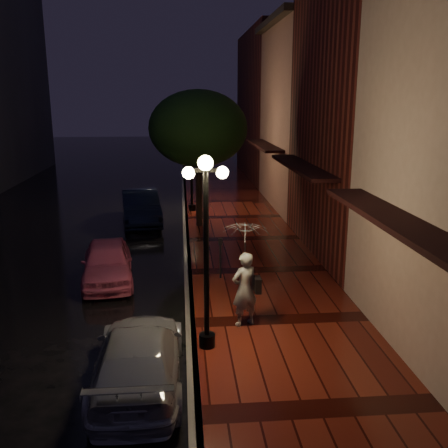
# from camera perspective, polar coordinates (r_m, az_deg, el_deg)

# --- Properties ---
(ground) EXTENTS (120.00, 120.00, 0.00)m
(ground) POSITION_cam_1_polar(r_m,az_deg,el_deg) (16.23, -4.13, -5.98)
(ground) COLOR black
(ground) RESTS_ON ground
(sidewalk) EXTENTS (4.50, 60.00, 0.15)m
(sidewalk) POSITION_cam_1_polar(r_m,az_deg,el_deg) (16.38, 3.80, -5.50)
(sidewalk) COLOR #43110C
(sidewalk) RESTS_ON ground
(curb) EXTENTS (0.25, 60.00, 0.15)m
(curb) POSITION_cam_1_polar(r_m,az_deg,el_deg) (16.21, -4.13, -5.73)
(curb) COLOR #595451
(curb) RESTS_ON ground
(storefront_mid) EXTENTS (5.00, 8.00, 11.00)m
(storefront_mid) POSITION_cam_1_polar(r_m,az_deg,el_deg) (18.66, 18.09, 13.26)
(storefront_mid) COLOR #511914
(storefront_mid) RESTS_ON ground
(storefront_far) EXTENTS (5.00, 8.00, 9.00)m
(storefront_far) POSITION_cam_1_polar(r_m,az_deg,el_deg) (26.25, 11.10, 11.59)
(storefront_far) COLOR #8C5951
(storefront_far) RESTS_ON ground
(storefront_extra) EXTENTS (5.00, 12.00, 10.00)m
(storefront_extra) POSITION_cam_1_polar(r_m,az_deg,el_deg) (35.96, 6.71, 13.21)
(storefront_extra) COLOR #511914
(storefront_extra) RESTS_ON ground
(streetlamp_near) EXTENTS (0.96, 0.36, 4.31)m
(streetlamp_near) POSITION_cam_1_polar(r_m,az_deg,el_deg) (10.68, -2.06, -2.10)
(streetlamp_near) COLOR black
(streetlamp_near) RESTS_ON sidewalk
(streetlamp_far) EXTENTS (0.96, 0.36, 4.31)m
(streetlamp_far) POSITION_cam_1_polar(r_m,az_deg,el_deg) (24.42, -3.76, 7.17)
(streetlamp_far) COLOR black
(streetlamp_far) RESTS_ON sidewalk
(street_tree) EXTENTS (4.16, 4.16, 5.80)m
(street_tree) POSITION_cam_1_polar(r_m,az_deg,el_deg) (21.28, -2.94, 10.58)
(street_tree) COLOR black
(street_tree) RESTS_ON sidewalk
(pink_car) EXTENTS (1.96, 3.90, 1.28)m
(pink_car) POSITION_cam_1_polar(r_m,az_deg,el_deg) (15.97, -13.20, -4.25)
(pink_car) COLOR #CD5479
(pink_car) RESTS_ON ground
(navy_car) EXTENTS (2.21, 4.77, 1.51)m
(navy_car) POSITION_cam_1_polar(r_m,az_deg,el_deg) (23.06, -9.50, 1.93)
(navy_car) COLOR black
(navy_car) RESTS_ON ground
(silver_car) EXTENTS (1.74, 4.24, 1.23)m
(silver_car) POSITION_cam_1_polar(r_m,az_deg,el_deg) (10.35, -9.71, -14.80)
(silver_car) COLOR #9999A0
(silver_car) RESTS_ON ground
(woman_with_umbrella) EXTENTS (1.08, 1.10, 2.61)m
(woman_with_umbrella) POSITION_cam_1_polar(r_m,az_deg,el_deg) (11.97, 2.42, -3.93)
(woman_with_umbrella) COLOR white
(woman_with_umbrella) RESTS_ON sidewalk
(parking_meter) EXTENTS (0.13, 0.10, 1.28)m
(parking_meter) POSITION_cam_1_polar(r_m,az_deg,el_deg) (15.38, -0.42, -3.45)
(parking_meter) COLOR black
(parking_meter) RESTS_ON sidewalk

